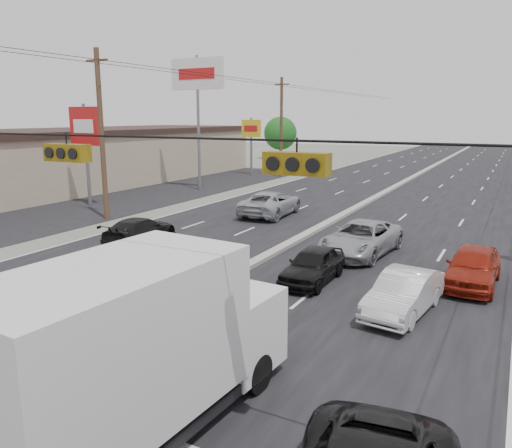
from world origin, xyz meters
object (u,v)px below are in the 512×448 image
object	(u,v)px
tree_left_far	(280,133)
oncoming_near	(140,231)
utility_pole_left_b	(102,135)
pole_sign_mid	(85,132)
queue_car_b	(404,294)
utility_pole_left_c	(281,127)
queue_car_a	(313,265)
oncoming_far	(271,204)
queue_car_e	(473,267)
box_truck	(140,347)
pole_sign_far	(251,133)
red_sedan	(201,300)
queue_car_c	(361,239)
pole_sign_billboard	(197,82)

from	to	relation	value
tree_left_far	oncoming_near	size ratio (longest dim) A/B	1.38
utility_pole_left_b	tree_left_far	bearing A→B (deg)	101.92
pole_sign_mid	queue_car_b	distance (m)	26.00
utility_pole_left_c	queue_car_a	bearing A→B (deg)	-62.80
oncoming_far	tree_left_far	bearing A→B (deg)	-68.92
oncoming_far	queue_car_b	bearing A→B (deg)	127.71
utility_pole_left_c	tree_left_far	xyz separation A→B (m)	(-9.50, 20.00, -1.39)
queue_car_e	oncoming_far	distance (m)	15.16
box_truck	oncoming_near	xyz separation A→B (m)	(-10.19, 11.73, -1.21)
box_truck	oncoming_near	world-z (taller)	box_truck
utility_pole_left_c	oncoming_far	bearing A→B (deg)	-66.59
queue_car_a	queue_car_b	size ratio (longest dim) A/B	0.94
tree_left_far	box_truck	size ratio (longest dim) A/B	0.84
pole_sign_far	red_sedan	size ratio (longest dim) A/B	1.39
pole_sign_far	tree_left_far	bearing A→B (deg)	106.70
red_sedan	queue_car_c	bearing A→B (deg)	69.85
queue_car_b	oncoming_far	xyz separation A→B (m)	(-10.86, 12.46, 0.10)
pole_sign_mid	queue_car_c	xyz separation A→B (m)	(20.50, -3.56, -4.37)
utility_pole_left_b	pole_sign_mid	xyz separation A→B (m)	(-4.50, 3.00, 0.01)
utility_pole_left_b	queue_car_a	bearing A→B (deg)	-18.40
queue_car_c	oncoming_near	world-z (taller)	queue_car_c
queue_car_a	oncoming_near	world-z (taller)	queue_car_a
pole_sign_far	queue_car_a	distance (m)	35.84
pole_sign_billboard	pole_sign_mid	bearing A→B (deg)	-104.04
pole_sign_mid	oncoming_near	distance (m)	13.06
queue_car_a	queue_car_e	bearing A→B (deg)	23.74
utility_pole_left_b	oncoming_far	bearing A→B (deg)	34.46
queue_car_b	queue_car_c	world-z (taller)	queue_car_c
tree_left_far	queue_car_c	xyz separation A→B (m)	(25.50, -45.56, -2.97)
pole_sign_far	queue_car_a	size ratio (longest dim) A/B	1.56
oncoming_near	pole_sign_far	bearing A→B (deg)	-77.00
queue_car_e	oncoming_far	world-z (taller)	oncoming_far
utility_pole_left_c	queue_car_c	distance (m)	30.47
pole_sign_billboard	box_truck	size ratio (longest dim) A/B	1.51
pole_sign_billboard	oncoming_far	bearing A→B (deg)	-35.11
red_sedan	pole_sign_far	bearing A→B (deg)	108.30
utility_pole_left_c	pole_sign_billboard	size ratio (longest dim) A/B	0.91
queue_car_a	queue_car_b	distance (m)	4.02
queue_car_e	utility_pole_left_c	bearing A→B (deg)	128.80
queue_car_a	queue_car_e	world-z (taller)	queue_car_e
pole_sign_mid	queue_car_b	bearing A→B (deg)	-22.33
pole_sign_far	queue_car_a	bearing A→B (deg)	-57.79
utility_pole_left_c	pole_sign_mid	xyz separation A→B (m)	(-4.50, -22.00, 0.01)
queue_car_e	oncoming_near	world-z (taller)	queue_car_e
red_sedan	oncoming_far	distance (m)	16.94
utility_pole_left_b	pole_sign_mid	distance (m)	5.41
pole_sign_billboard	pole_sign_far	distance (m)	12.89
tree_left_far	queue_car_a	size ratio (longest dim) A/B	1.59
queue_car_e	red_sedan	bearing A→B (deg)	-131.11
pole_sign_mid	oncoming_near	xyz separation A→B (m)	(10.30, -6.66, -4.47)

